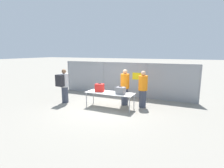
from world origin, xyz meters
name	(u,v)px	position (x,y,z in m)	size (l,w,h in m)	color
ground_plane	(105,108)	(0.00, 0.00, 0.00)	(120.00, 120.00, 0.00)	gray
fence_section	(124,79)	(0.01, 2.54, 1.06)	(8.27, 0.07, 2.02)	gray
inspection_table	(110,94)	(0.22, 0.08, 0.70)	(2.31, 0.78, 0.75)	silver
suitcase_red	(100,88)	(-0.32, 0.09, 0.94)	(0.46, 0.39, 0.40)	red
suitcase_grey	(121,91)	(0.79, 0.02, 0.91)	(0.42, 0.33, 0.35)	slate
traveler_hooded	(64,85)	(-2.32, -0.12, 0.97)	(0.44, 0.68, 1.77)	#383D4C
security_worker_near	(125,87)	(0.68, 0.88, 0.93)	(0.44, 0.44, 1.79)	#383D4C
security_worker_far	(143,89)	(1.60, 0.87, 0.91)	(0.44, 0.44, 1.76)	#383D4C
utility_trailer	(146,83)	(0.80, 5.03, 0.43)	(4.48, 2.31, 0.73)	silver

